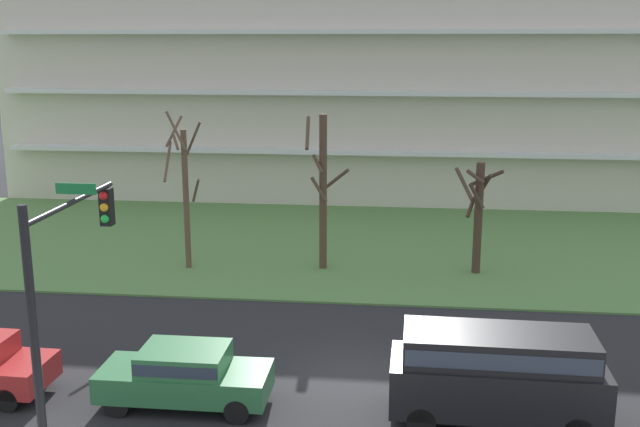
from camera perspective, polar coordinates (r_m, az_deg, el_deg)
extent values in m
plane|color=#232326|center=(21.46, 2.89, -12.53)|extent=(160.00, 160.00, 0.00)
cube|color=#547F42|center=(34.60, 4.31, -2.42)|extent=(80.00, 16.00, 0.08)
cube|color=beige|center=(47.46, 5.08, 9.68)|extent=(44.59, 12.08, 12.97)
cube|color=silver|center=(41.33, 4.78, 4.66)|extent=(42.81, 0.90, 0.24)
cube|color=silver|center=(40.98, 4.86, 9.15)|extent=(42.81, 0.90, 0.24)
cube|color=silver|center=(40.89, 4.95, 13.69)|extent=(42.81, 0.90, 0.24)
cylinder|color=brown|center=(30.84, -10.20, 0.97)|extent=(0.24, 0.24, 5.82)
cylinder|color=brown|center=(30.70, -11.58, 3.93)|extent=(0.23, 1.45, 1.48)
cylinder|color=brown|center=(30.04, -10.95, 6.21)|extent=(0.94, 0.47, 1.54)
cylinder|color=brown|center=(30.88, -9.48, 1.74)|extent=(0.59, 0.84, 1.11)
cylinder|color=brown|center=(30.70, -11.11, 6.19)|extent=(0.52, 1.00, 1.18)
cylinder|color=brown|center=(30.78, -9.76, 5.45)|extent=(0.97, 0.59, 1.69)
cylinder|color=brown|center=(30.35, -10.99, 5.43)|extent=(0.47, 0.68, 0.63)
cylinder|color=#4C3828|center=(30.20, 0.23, 1.52)|extent=(0.31, 0.31, 6.43)
cylinder|color=#4C3828|center=(29.87, -0.08, 1.85)|extent=(0.77, 0.44, 1.00)
cylinder|color=#4C3828|center=(29.83, -0.95, 6.18)|extent=(0.24, 1.34, 1.22)
cylinder|color=#4C3828|center=(29.81, -0.17, 3.81)|extent=(0.57, 0.55, 0.74)
cylinder|color=#4C3828|center=(30.65, 1.11, 2.54)|extent=(1.33, 0.98, 1.17)
cylinder|color=#423023|center=(30.45, 12.00, -0.45)|extent=(0.34, 0.34, 4.58)
cylinder|color=#423023|center=(29.97, 11.89, 1.30)|extent=(0.70, 0.46, 1.00)
cylinder|color=#423023|center=(30.46, 11.46, 0.48)|extent=(0.47, 0.76, 0.78)
cylinder|color=#423023|center=(29.78, 11.81, 2.76)|extent=(0.75, 0.59, 0.53)
cylinder|color=#423023|center=(30.36, 12.53, 2.21)|extent=(0.55, 0.65, 0.91)
cylinder|color=#423023|center=(30.75, 12.63, 2.65)|extent=(1.33, 0.81, 0.83)
cylinder|color=#423023|center=(29.82, 10.97, 2.23)|extent=(0.72, 1.41, 1.12)
cube|color=black|center=(19.37, 13.32, -12.63)|extent=(5.24, 2.10, 1.25)
cube|color=black|center=(18.96, 13.48, -9.91)|extent=(4.64, 1.93, 0.75)
cube|color=#2D3847|center=(18.96, 13.48, -9.91)|extent=(4.54, 1.97, 0.41)
cylinder|color=black|center=(20.70, 18.13, -13.12)|extent=(0.72, 0.23, 0.72)
cylinder|color=black|center=(20.32, 7.73, -13.05)|extent=(0.72, 0.23, 0.72)
cylinder|color=black|center=(18.74, 7.74, -15.44)|extent=(0.72, 0.23, 0.72)
cube|color=#2D6B3D|center=(20.10, -10.28, -12.48)|extent=(4.41, 1.81, 0.70)
cube|color=#2D6B3D|center=(19.84, -10.35, -10.85)|extent=(2.21, 1.66, 0.55)
cube|color=#2D3847|center=(19.84, -10.35, -10.85)|extent=(2.16, 1.70, 0.30)
cylinder|color=black|center=(20.58, -5.38, -12.77)|extent=(0.64, 0.22, 0.64)
cylinder|color=black|center=(19.20, -6.37, -14.79)|extent=(0.64, 0.22, 0.64)
cylinder|color=black|center=(21.38, -13.67, -12.06)|extent=(0.64, 0.22, 0.64)
cylinder|color=black|center=(20.07, -15.24, -13.91)|extent=(0.64, 0.22, 0.64)
cylinder|color=black|center=(22.44, -20.71, -11.33)|extent=(0.65, 0.24, 0.64)
cylinder|color=black|center=(21.21, -22.78, -12.98)|extent=(0.65, 0.24, 0.64)
cylinder|color=black|center=(15.74, -20.85, -10.69)|extent=(0.18, 0.18, 6.32)
cylinder|color=black|center=(16.71, -18.40, 0.83)|extent=(0.12, 4.19, 0.12)
cube|color=black|center=(18.42, -16.00, 0.50)|extent=(0.28, 0.28, 0.90)
sphere|color=red|center=(18.22, -16.24, 1.31)|extent=(0.20, 0.20, 0.20)
sphere|color=#F2A519|center=(18.28, -16.18, 0.46)|extent=(0.20, 0.20, 0.20)
sphere|color=green|center=(18.34, -16.12, -0.40)|extent=(0.20, 0.20, 0.20)
cube|color=#197238|center=(16.85, -18.17, 1.81)|extent=(0.90, 0.04, 0.24)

